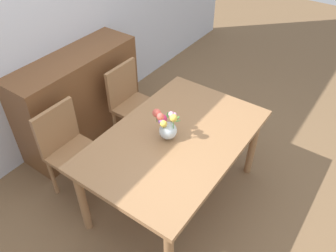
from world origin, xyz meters
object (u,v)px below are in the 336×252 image
object	(u,v)px
chair_left	(69,147)
dresser	(80,99)
flower_vase	(167,126)
chair_right	(131,100)
dining_table	(175,145)

from	to	relation	value
chair_left	dresser	world-z (taller)	dresser
chair_left	flower_vase	xyz separation A→B (m)	(0.39, -0.79, 0.36)
chair_right	dresser	xyz separation A→B (m)	(-0.27, 0.48, -0.02)
dining_table	chair_left	distance (m)	0.96
chair_right	flower_vase	bearing A→B (deg)	59.42
chair_left	dresser	distance (m)	0.76
dresser	chair_right	bearing A→B (deg)	-60.25
chair_left	dining_table	bearing A→B (deg)	116.82
dining_table	flower_vase	world-z (taller)	flower_vase
dining_table	dresser	world-z (taller)	dresser
chair_left	chair_right	world-z (taller)	same
dining_table	chair_left	size ratio (longest dim) A/B	1.74
dining_table	chair_right	xyz separation A→B (m)	(0.43, 0.85, -0.15)
chair_left	flower_vase	size ratio (longest dim) A/B	3.47
dresser	flower_vase	size ratio (longest dim) A/B	5.43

